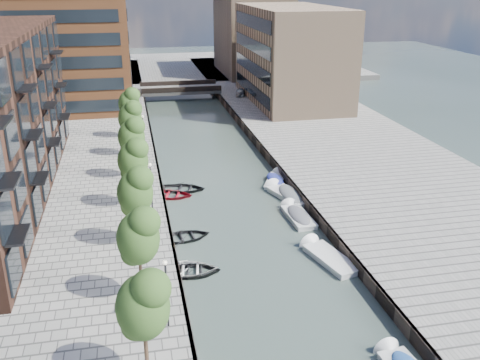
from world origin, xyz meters
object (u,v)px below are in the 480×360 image
object	(u,v)px
tree_1	(138,235)
tree_5	(130,117)
bridge	(180,89)
motorboat_2	(325,256)
motorboat_3	(276,180)
tree_2	(135,190)
sloop_4	(183,191)
tree_4	(131,135)
sloop_2	(170,197)
car	(240,92)
tree_6	(129,102)
sloop_1	(185,239)
motorboat_1	(297,215)
sloop_0	(191,274)
sloop_3	(187,273)
tree_3	(133,158)
motorboat_4	(287,194)
tree_0	(143,303)

from	to	relation	value
tree_1	tree_5	size ratio (longest dim) A/B	1.00
bridge	motorboat_2	size ratio (longest dim) A/B	2.32
motorboat_3	tree_2	bearing A→B (deg)	-137.18
tree_1	sloop_4	xyz separation A→B (m)	(4.41, 19.27, -5.31)
tree_4	sloop_2	distance (m)	6.86
bridge	motorboat_2	bearing A→B (deg)	-85.25
tree_5	car	xyz separation A→B (m)	(17.69, 27.69, -3.72)
motorboat_3	tree_6	bearing A→B (deg)	132.11
sloop_1	motorboat_1	world-z (taller)	motorboat_1
motorboat_3	motorboat_2	bearing A→B (deg)	-92.04
sloop_0	sloop_1	size ratio (longest dim) A/B	1.01
sloop_3	motorboat_2	size ratio (longest dim) A/B	0.80
tree_2	tree_3	bearing A→B (deg)	90.00
tree_1	tree_6	bearing A→B (deg)	90.00
motorboat_2	motorboat_3	xyz separation A→B (m)	(0.56, 15.60, 0.08)
tree_6	car	distance (m)	27.48
motorboat_2	tree_5	bearing A→B (deg)	119.01
tree_6	motorboat_2	world-z (taller)	tree_6
sloop_1	sloop_4	world-z (taller)	sloop_4
tree_6	sloop_1	bearing A→B (deg)	-82.25
tree_1	motorboat_3	bearing A→B (deg)	55.12
tree_1	motorboat_1	size ratio (longest dim) A/B	1.19
sloop_2	motorboat_1	distance (m)	12.19
tree_5	tree_6	size ratio (longest dim) A/B	1.00
sloop_0	sloop_4	bearing A→B (deg)	4.07
sloop_4	tree_1	bearing A→B (deg)	-177.37
sloop_1	car	world-z (taller)	car
motorboat_3	sloop_1	bearing A→B (deg)	-134.17
tree_1	sloop_3	size ratio (longest dim) A/B	1.33
motorboat_1	tree_5	bearing A→B (deg)	128.34
tree_2	tree_6	distance (m)	28.00
sloop_3	motorboat_3	xyz separation A→B (m)	(10.67, 15.64, 0.18)
sloop_3	car	size ratio (longest dim) A/B	1.29
tree_2	car	xyz separation A→B (m)	(17.69, 48.69, -3.72)
sloop_2	tree_2	bearing A→B (deg)	-178.16
tree_6	sloop_2	bearing A→B (deg)	-79.69
bridge	tree_4	world-z (taller)	tree_4
sloop_1	motorboat_1	size ratio (longest dim) A/B	0.82
tree_5	motorboat_4	distance (m)	19.05
tree_5	sloop_4	xyz separation A→B (m)	(4.41, -8.73, -5.31)
tree_2	motorboat_3	xyz separation A→B (m)	(13.77, 12.76, -5.12)
tree_6	motorboat_4	xyz separation A→B (m)	(13.73, -19.19, -5.08)
tree_0	car	world-z (taller)	tree_0
sloop_4	sloop_1	bearing A→B (deg)	-169.56
sloop_0	motorboat_3	size ratio (longest dim) A/B	0.86
tree_6	sloop_3	distance (m)	31.48
tree_4	sloop_4	size ratio (longest dim) A/B	1.37
sloop_0	motorboat_3	world-z (taller)	motorboat_3
tree_3	motorboat_2	distance (m)	17.28
bridge	tree_0	xyz separation A→B (m)	(-8.50, -68.00, 3.92)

